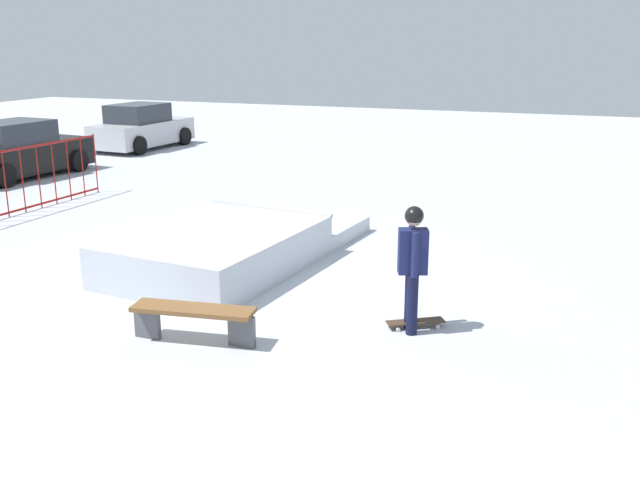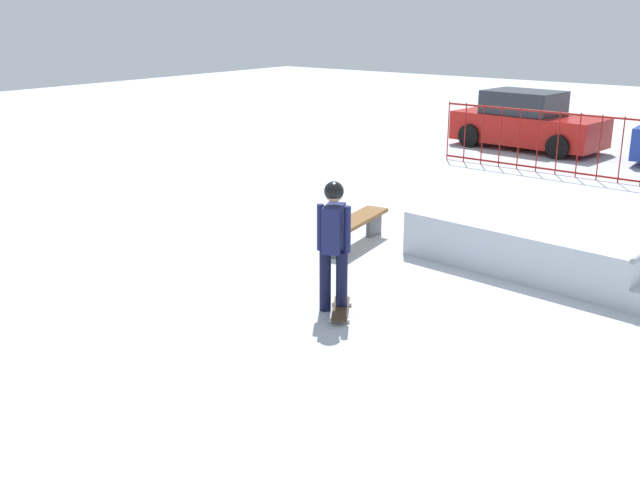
# 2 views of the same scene
# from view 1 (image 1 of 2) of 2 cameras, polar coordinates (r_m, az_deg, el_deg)

# --- Properties ---
(ground_plane) EXTENTS (60.00, 60.00, 0.00)m
(ground_plane) POSITION_cam_1_polar(r_m,az_deg,el_deg) (11.90, -6.96, -3.06)
(ground_plane) COLOR #B2B7C1
(skate_ramp) EXTENTS (5.62, 3.09, 0.74)m
(skate_ramp) POSITION_cam_1_polar(r_m,az_deg,el_deg) (12.64, -6.99, -0.44)
(skate_ramp) COLOR silver
(skate_ramp) RESTS_ON ground
(skater) EXTENTS (0.42, 0.43, 1.73)m
(skater) POSITION_cam_1_polar(r_m,az_deg,el_deg) (9.50, 7.38, -1.55)
(skater) COLOR black
(skater) RESTS_ON ground
(skateboard) EXTENTS (0.60, 0.78, 0.09)m
(skateboard) POSITION_cam_1_polar(r_m,az_deg,el_deg) (9.93, 7.60, -6.48)
(skateboard) COLOR #3F2D1E
(skateboard) RESTS_ON ground
(park_bench) EXTENTS (0.64, 1.64, 0.48)m
(park_bench) POSITION_cam_1_polar(r_m,az_deg,el_deg) (9.43, -10.04, -5.99)
(park_bench) COLOR brown
(park_bench) RESTS_ON ground
(parked_car_black) EXTENTS (4.20, 2.14, 1.60)m
(parked_car_black) POSITION_cam_1_polar(r_m,az_deg,el_deg) (22.20, -22.84, 6.48)
(parked_car_black) COLOR black
(parked_car_black) RESTS_ON ground
(parked_car_silver) EXTENTS (4.17, 2.07, 1.60)m
(parked_car_silver) POSITION_cam_1_polar(r_m,az_deg,el_deg) (26.82, -14.00, 8.62)
(parked_car_silver) COLOR #B7B7BC
(parked_car_silver) RESTS_ON ground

